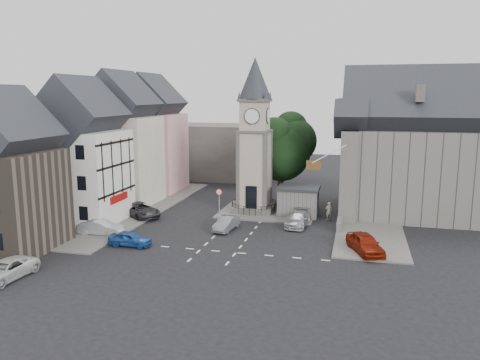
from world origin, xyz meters
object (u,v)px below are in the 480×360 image
(car_west_blue, at_px, (130,239))
(pedestrian, at_px, (329,211))
(stone_shelter, at_px, (298,201))
(car_east_red, at_px, (365,243))
(clock_tower, at_px, (255,137))

(car_west_blue, xyz_separation_m, pedestrian, (15.50, 12.67, 0.28))
(stone_shelter, height_order, car_west_blue, stone_shelter)
(stone_shelter, xyz_separation_m, pedestrian, (3.20, -0.83, -0.65))
(car_east_red, bearing_deg, pedestrian, 87.41)
(clock_tower, relative_size, car_east_red, 3.51)
(stone_shelter, distance_m, pedestrian, 3.37)
(car_east_red, bearing_deg, clock_tower, 113.80)
(stone_shelter, bearing_deg, car_west_blue, -132.34)
(clock_tower, height_order, pedestrian, clock_tower)
(clock_tower, bearing_deg, car_east_red, -43.70)
(stone_shelter, relative_size, car_east_red, 0.93)
(car_west_blue, bearing_deg, car_east_red, -82.30)
(stone_shelter, distance_m, car_west_blue, 18.29)
(stone_shelter, relative_size, pedestrian, 2.40)
(car_west_blue, relative_size, pedestrian, 2.03)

